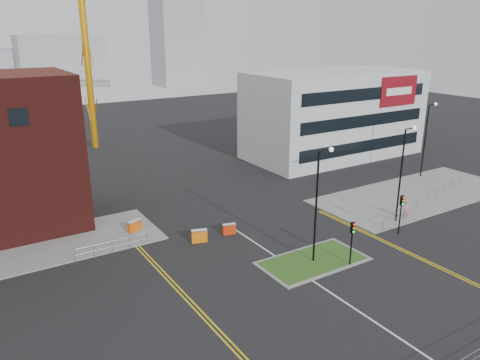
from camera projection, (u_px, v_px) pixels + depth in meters
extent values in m
plane|color=black|center=(372.00, 320.00, 29.63)|extent=(200.00, 200.00, 0.00)
cube|color=slate|center=(416.00, 194.00, 52.02)|extent=(24.00, 10.00, 0.12)
cube|color=slate|center=(313.00, 261.00, 37.07)|extent=(8.60, 4.60, 0.08)
cube|color=#2D551C|center=(313.00, 261.00, 37.07)|extent=(8.00, 4.00, 0.12)
cube|color=black|center=(19.00, 117.00, 36.67)|extent=(1.40, 0.10, 1.40)
cube|color=#AEB1B3|center=(334.00, 114.00, 66.72)|extent=(25.00, 12.00, 12.00)
cube|color=black|center=(363.00, 147.00, 62.94)|extent=(22.00, 0.10, 1.60)
cube|color=black|center=(365.00, 121.00, 61.86)|extent=(22.00, 0.10, 1.60)
cube|color=black|center=(367.00, 94.00, 60.79)|extent=(22.00, 0.10, 1.60)
cube|color=maroon|center=(399.00, 91.00, 63.77)|extent=(7.00, 0.15, 4.00)
cube|color=white|center=(399.00, 91.00, 63.69)|extent=(5.00, 0.05, 1.00)
cylinder|color=orange|center=(84.00, 32.00, 67.64)|extent=(1.00, 1.00, 34.40)
cylinder|color=black|center=(316.00, 209.00, 35.70)|extent=(0.16, 0.16, 9.00)
cylinder|color=black|center=(325.00, 151.00, 34.62)|extent=(1.20, 0.10, 0.10)
sphere|color=silver|center=(331.00, 149.00, 34.92)|extent=(0.36, 0.36, 0.36)
cylinder|color=black|center=(400.00, 177.00, 43.38)|extent=(0.16, 0.16, 9.00)
cylinder|color=black|center=(410.00, 128.00, 42.30)|extent=(1.20, 0.10, 0.10)
sphere|color=silver|center=(414.00, 128.00, 42.60)|extent=(0.36, 0.36, 0.36)
cylinder|color=black|center=(425.00, 142.00, 56.91)|extent=(0.16, 0.16, 9.00)
cylinder|color=black|center=(432.00, 104.00, 55.82)|extent=(1.20, 0.10, 0.10)
sphere|color=silver|center=(436.00, 104.00, 56.13)|extent=(0.36, 0.36, 0.36)
cylinder|color=black|center=(351.00, 248.00, 36.02)|extent=(0.12, 0.12, 3.00)
cube|color=black|center=(353.00, 228.00, 35.50)|extent=(0.28, 0.22, 0.90)
sphere|color=red|center=(354.00, 225.00, 35.30)|extent=(0.18, 0.18, 0.18)
sphere|color=orange|center=(354.00, 228.00, 35.39)|extent=(0.18, 0.18, 0.18)
sphere|color=#0CCC33|center=(354.00, 232.00, 35.49)|extent=(0.18, 0.18, 0.18)
cylinder|color=black|center=(400.00, 218.00, 41.68)|extent=(0.12, 0.12, 3.00)
cube|color=black|center=(402.00, 200.00, 41.16)|extent=(0.28, 0.22, 0.90)
sphere|color=red|center=(404.00, 198.00, 40.96)|extent=(0.18, 0.18, 0.18)
sphere|color=orange|center=(403.00, 201.00, 41.05)|extent=(0.18, 0.18, 0.18)
sphere|color=#0CCC33|center=(403.00, 204.00, 41.14)|extent=(0.18, 0.18, 0.18)
cylinder|color=gray|center=(460.00, 360.00, 24.47)|extent=(24.00, 0.04, 0.04)
cylinder|color=gray|center=(112.00, 241.00, 38.25)|extent=(6.00, 0.04, 0.04)
cylinder|color=gray|center=(112.00, 247.00, 38.40)|extent=(6.00, 0.04, 0.04)
cylinder|color=gray|center=(75.00, 255.00, 36.88)|extent=(0.05, 0.05, 1.10)
cylinder|color=gray|center=(147.00, 238.00, 39.92)|extent=(0.05, 0.05, 1.10)
cylinder|color=gray|center=(427.00, 195.00, 48.94)|extent=(19.01, 5.04, 0.04)
cylinder|color=gray|center=(427.00, 199.00, 49.09)|extent=(19.01, 5.04, 0.04)
cylinder|color=gray|center=(382.00, 227.00, 42.27)|extent=(0.05, 0.05, 1.10)
cylinder|color=gray|center=(460.00, 178.00, 55.91)|extent=(0.05, 0.05, 1.10)
cube|color=silver|center=(349.00, 305.00, 31.24)|extent=(0.15, 30.00, 0.01)
cube|color=gold|center=(176.00, 289.00, 33.13)|extent=(0.12, 24.00, 0.01)
cube|color=gold|center=(179.00, 288.00, 33.28)|extent=(0.12, 24.00, 0.01)
cube|color=gold|center=(397.00, 249.00, 39.26)|extent=(0.12, 20.00, 0.01)
cube|color=gold|center=(400.00, 248.00, 39.42)|extent=(0.12, 20.00, 0.01)
cube|color=gray|center=(62.00, 63.00, 136.99)|extent=(24.00, 12.00, 16.00)
cube|color=gray|center=(177.00, 41.00, 148.81)|extent=(14.00, 12.00, 28.00)
imported|color=#C5808D|center=(406.00, 210.00, 44.93)|extent=(0.83, 0.65, 2.00)
cube|color=#D4550B|center=(135.00, 226.00, 42.31)|extent=(1.40, 0.86, 1.11)
cube|color=silver|center=(134.00, 221.00, 42.15)|extent=(1.40, 0.86, 0.13)
cube|color=orange|center=(199.00, 236.00, 40.32)|extent=(1.42, 0.82, 1.13)
cube|color=silver|center=(199.00, 231.00, 40.17)|extent=(1.42, 0.82, 0.14)
cube|color=red|center=(229.00, 229.00, 41.86)|extent=(1.24, 0.63, 0.98)
cube|color=silver|center=(229.00, 225.00, 41.73)|extent=(1.24, 0.63, 0.12)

